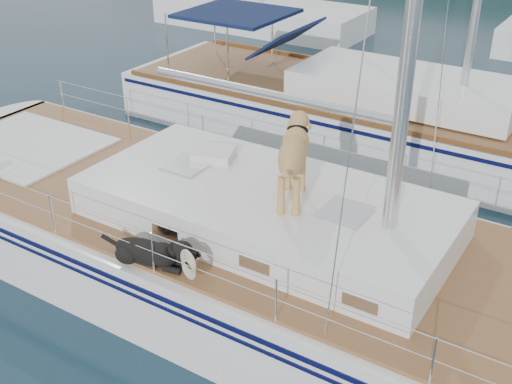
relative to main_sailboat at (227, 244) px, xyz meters
The scene contains 4 objects.
ground 0.69m from the main_sailboat, behind, with size 120.00×120.00×0.00m, color black.
main_sailboat is the anchor object (origin of this frame).
neighbor_sailboat 6.27m from the main_sailboat, 95.93° to the left, with size 11.00×3.50×13.30m.
bg_boat_west 16.18m from the main_sailboat, 120.05° to the left, with size 8.00×3.00×11.65m.
Camera 1 is at (4.88, -6.72, 5.99)m, focal length 45.00 mm.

